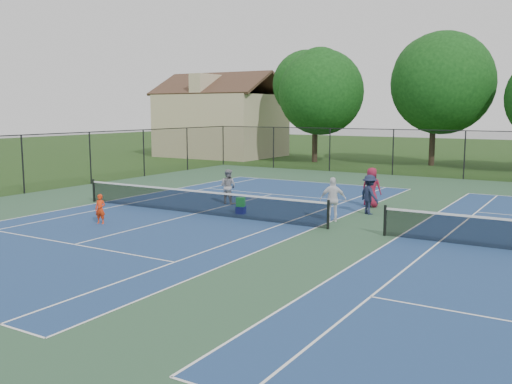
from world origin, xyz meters
The scene contains 14 objects.
ground centered at (0.00, 0.00, 0.00)m, with size 140.00×140.00×0.00m, color #234716.
court_pad centered at (0.00, 0.00, 0.00)m, with size 36.00×36.00×0.01m, color #2F543A.
tennis_court_left centered at (-7.00, 0.00, 0.10)m, with size 12.00×23.83×1.07m.
perimeter_fence centered at (0.00, 0.00, 1.60)m, with size 36.08×36.08×3.02m.
tree_back_a centered at (-13.00, 24.00, 6.04)m, with size 6.80×6.80×9.15m.
tree_back_b centered at (-4.00, 26.00, 6.60)m, with size 7.60×7.60×10.03m.
clapboard_house centered at (-23.00, 25.00, 3.09)m, with size 10.80×8.10×7.65m.
child_player centered at (-8.80, -3.54, 0.56)m, with size 0.41×0.27×1.13m, color #EF370F.
instructor centered at (-7.26, 2.77, 0.80)m, with size 0.78×0.61×1.60m, color gray.
bystander_a centered at (-1.49, 1.43, 0.86)m, with size 1.01×0.42×1.72m, color white.
bystander_b centered at (-0.83, 3.62, 0.82)m, with size 1.06×0.61×1.64m, color #1B213B.
bystander_c centered at (-1.37, 5.34, 0.88)m, with size 0.86×0.56×1.76m, color maroon.
ball_crate centered at (-5.40, 0.94, 0.16)m, with size 0.37×0.29×0.31m, color navy.
ball_hopper centered at (-5.40, 0.94, 0.50)m, with size 0.34×0.28×0.37m, color green.
Camera 1 is at (7.17, -18.55, 4.27)m, focal length 40.00 mm.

